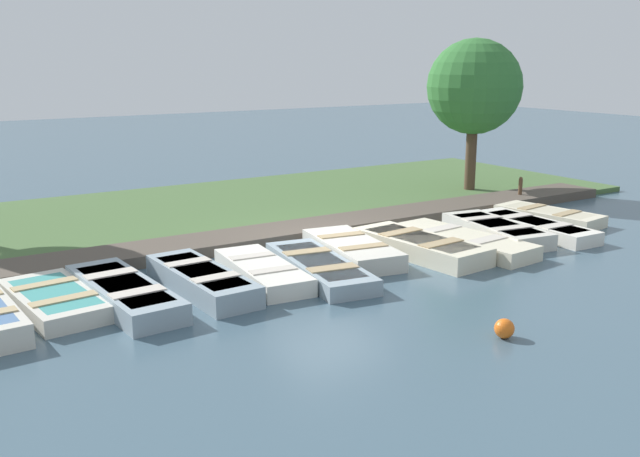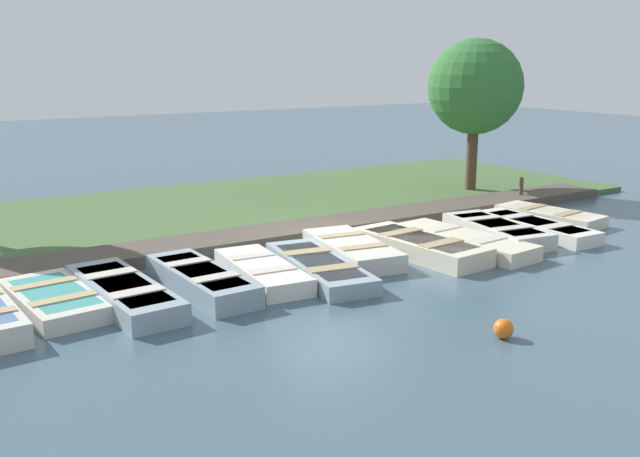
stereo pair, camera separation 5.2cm
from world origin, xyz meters
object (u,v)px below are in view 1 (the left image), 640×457
Objects in this scene: rowboat_1 at (55,300)px; rowboat_2 at (124,293)px; rowboat_7 at (420,246)px; rowboat_6 at (352,249)px; rowboat_10 at (535,227)px; rowboat_4 at (262,271)px; rowboat_9 at (496,230)px; rowboat_3 at (202,280)px; rowboat_5 at (319,267)px; mooring_post_far at (520,190)px; rowboat_8 at (463,241)px; rowboat_11 at (549,216)px; park_tree_left at (474,87)px; buoy at (504,328)px.

rowboat_2 reaches higher than rowboat_1.
rowboat_7 is (0.72, 7.63, 0.05)m from rowboat_1.
rowboat_6 is 5.17m from rowboat_10.
rowboat_9 is (0.07, 6.34, 0.02)m from rowboat_4.
rowboat_2 reaches higher than rowboat_4.
rowboat_6 is at bearing 92.60° from rowboat_3.
rowboat_6 is at bearing 126.21° from rowboat_5.
mooring_post_far reaches higher than rowboat_10.
rowboat_8 is at bearing 97.97° from rowboat_5.
rowboat_4 is at bearing 86.82° from rowboat_3.
rowboat_6 is (0.12, 6.21, 0.04)m from rowboat_1.
rowboat_11 is 0.60× the size of park_tree_left.
buoy is (4.76, 4.55, -0.04)m from rowboat_2.
rowboat_4 is 11.29m from park_tree_left.
rowboat_10 is 1.53m from rowboat_11.
rowboat_8 is 4.51× the size of mooring_post_far.
rowboat_3 is 0.88× the size of rowboat_8.
buoy is (4.32, -3.19, -0.02)m from rowboat_8.
mooring_post_far is at bearing 139.40° from rowboat_10.
rowboat_7 reaches higher than rowboat_11.
rowboat_2 is at bearing -82.55° from rowboat_9.
rowboat_5 is at bearing 79.26° from rowboat_4.
rowboat_6 is at bearing -97.45° from rowboat_11.
rowboat_11 is at bearing 96.13° from rowboat_8.
rowboat_7 is at bearing 91.25° from rowboat_4.
park_tree_left reaches higher than rowboat_8.
rowboat_1 is at bearing -132.28° from buoy.
rowboat_10 is at bearing -41.92° from mooring_post_far.
rowboat_3 is at bearing -89.51° from rowboat_5.
rowboat_8 is (0.35, 5.01, 0.00)m from rowboat_4.
rowboat_4 is at bearing -97.43° from rowboat_5.
rowboat_5 is at bearing -87.94° from rowboat_10.
rowboat_7 is (0.60, 1.42, 0.01)m from rowboat_6.
buoy is at bearing -48.57° from mooring_post_far.
rowboat_8 reaches higher than rowboat_11.
rowboat_9 is 9.96× the size of buoy.
rowboat_3 is at bearing -67.93° from park_tree_left.
rowboat_7 is (-0.06, 2.67, 0.05)m from rowboat_5.
buoy is (4.36, 0.69, -0.01)m from rowboat_5.
rowboat_10 reaches higher than rowboat_1.
rowboat_1 is 7.64m from buoy.
park_tree_left reaches higher than rowboat_9.
park_tree_left is at bearing 122.76° from rowboat_7.
rowboat_5 is 1.05× the size of rowboat_7.
rowboat_4 reaches higher than rowboat_10.
rowboat_7 is 10.67× the size of buoy.
rowboat_4 is at bearing -82.19° from rowboat_9.
rowboat_4 is 2.40m from rowboat_6.
rowboat_8 is at bearing 84.18° from rowboat_3.
rowboat_5 is 1.42m from rowboat_6.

